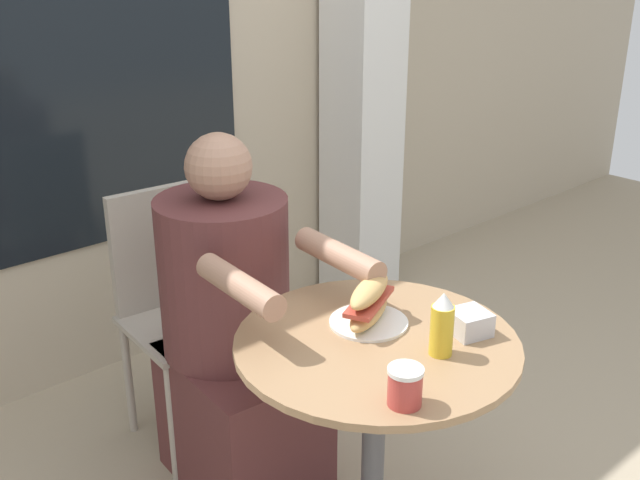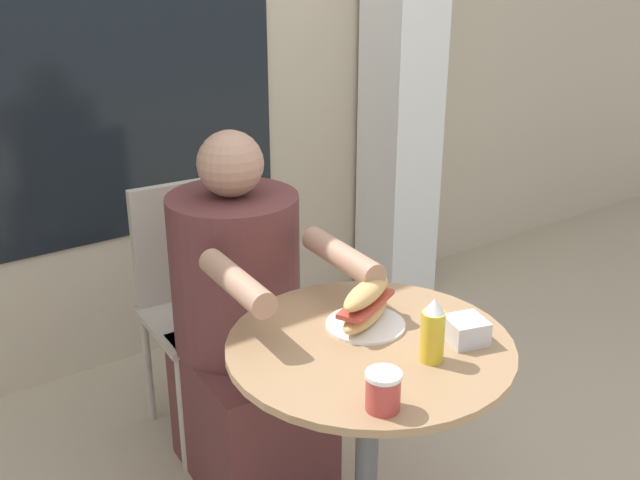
{
  "view_description": "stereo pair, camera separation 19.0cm",
  "coord_description": "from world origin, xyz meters",
  "px_view_note": "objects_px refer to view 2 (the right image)",
  "views": [
    {
      "loc": [
        -1.17,
        -1.11,
        1.62
      ],
      "look_at": [
        0.0,
        0.21,
        0.91
      ],
      "focal_mm": 42.0,
      "sensor_mm": 36.0,
      "label": 1
    },
    {
      "loc": [
        -1.02,
        -1.22,
        1.62
      ],
      "look_at": [
        0.0,
        0.21,
        0.91
      ],
      "focal_mm": 42.0,
      "sensor_mm": 36.0,
      "label": 2
    }
  ],
  "objects_px": {
    "cafe_table": "(368,409)",
    "sandwich_on_plate": "(366,307)",
    "drink_cup": "(383,391)",
    "condiment_bottle": "(433,331)",
    "diner_chair": "(194,287)",
    "seated_diner": "(244,340)"
  },
  "relations": [
    {
      "from": "cafe_table",
      "to": "condiment_bottle",
      "type": "height_order",
      "value": "condiment_bottle"
    },
    {
      "from": "seated_diner",
      "to": "drink_cup",
      "type": "bearing_deg",
      "value": 86.18
    },
    {
      "from": "sandwich_on_plate",
      "to": "diner_chair",
      "type": "bearing_deg",
      "value": 95.03
    },
    {
      "from": "drink_cup",
      "to": "condiment_bottle",
      "type": "xyz_separation_m",
      "value": [
        0.22,
        0.08,
        0.03
      ]
    },
    {
      "from": "condiment_bottle",
      "to": "seated_diner",
      "type": "bearing_deg",
      "value": 98.44
    },
    {
      "from": "condiment_bottle",
      "to": "diner_chair",
      "type": "bearing_deg",
      "value": 95.09
    },
    {
      "from": "cafe_table",
      "to": "seated_diner",
      "type": "bearing_deg",
      "value": 94.16
    },
    {
      "from": "cafe_table",
      "to": "drink_cup",
      "type": "bearing_deg",
      "value": -123.69
    },
    {
      "from": "diner_chair",
      "to": "sandwich_on_plate",
      "type": "xyz_separation_m",
      "value": [
        0.07,
        -0.84,
        0.25
      ]
    },
    {
      "from": "cafe_table",
      "to": "diner_chair",
      "type": "distance_m",
      "value": 0.91
    },
    {
      "from": "drink_cup",
      "to": "condiment_bottle",
      "type": "height_order",
      "value": "condiment_bottle"
    },
    {
      "from": "seated_diner",
      "to": "drink_cup",
      "type": "height_order",
      "value": "seated_diner"
    },
    {
      "from": "cafe_table",
      "to": "drink_cup",
      "type": "height_order",
      "value": "drink_cup"
    },
    {
      "from": "cafe_table",
      "to": "drink_cup",
      "type": "distance_m",
      "value": 0.36
    },
    {
      "from": "condiment_bottle",
      "to": "cafe_table",
      "type": "bearing_deg",
      "value": 113.51
    },
    {
      "from": "cafe_table",
      "to": "condiment_bottle",
      "type": "xyz_separation_m",
      "value": [
        0.06,
        -0.15,
        0.27
      ]
    },
    {
      "from": "drink_cup",
      "to": "condiment_bottle",
      "type": "bearing_deg",
      "value": 21.01
    },
    {
      "from": "diner_chair",
      "to": "drink_cup",
      "type": "bearing_deg",
      "value": 88.19
    },
    {
      "from": "diner_chair",
      "to": "sandwich_on_plate",
      "type": "relative_size",
      "value": 3.95
    },
    {
      "from": "diner_chair",
      "to": "sandwich_on_plate",
      "type": "distance_m",
      "value": 0.87
    },
    {
      "from": "cafe_table",
      "to": "sandwich_on_plate",
      "type": "height_order",
      "value": "sandwich_on_plate"
    },
    {
      "from": "seated_diner",
      "to": "condiment_bottle",
      "type": "height_order",
      "value": "seated_diner"
    }
  ]
}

